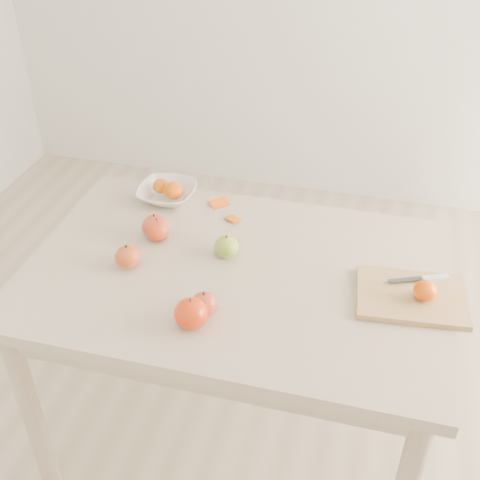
# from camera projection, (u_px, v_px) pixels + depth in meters

# --- Properties ---
(ground) EXTENTS (3.50, 3.50, 0.00)m
(ground) POSITION_uv_depth(u_px,v_px,m) (236.00, 433.00, 2.15)
(ground) COLOR #C6B293
(ground) RESTS_ON ground
(table) EXTENTS (1.20, 0.80, 0.75)m
(table) POSITION_uv_depth(u_px,v_px,m) (236.00, 296.00, 1.77)
(table) COLOR beige
(table) RESTS_ON ground
(cutting_board) EXTENTS (0.31, 0.24, 0.02)m
(cutting_board) POSITION_uv_depth(u_px,v_px,m) (411.00, 297.00, 1.61)
(cutting_board) COLOR tan
(cutting_board) RESTS_ON table
(board_tangerine) EXTENTS (0.06, 0.06, 0.05)m
(board_tangerine) POSITION_uv_depth(u_px,v_px,m) (425.00, 291.00, 1.57)
(board_tangerine) COLOR #E14407
(board_tangerine) RESTS_ON cutting_board
(fruit_bowl) EXTENTS (0.19, 0.19, 0.05)m
(fruit_bowl) POSITION_uv_depth(u_px,v_px,m) (167.00, 193.00, 2.01)
(fruit_bowl) COLOR white
(fruit_bowl) RESTS_ON table
(bowl_tangerine_near) EXTENTS (0.05, 0.05, 0.05)m
(bowl_tangerine_near) POSITION_uv_depth(u_px,v_px,m) (161.00, 186.00, 2.01)
(bowl_tangerine_near) COLOR #D76807
(bowl_tangerine_near) RESTS_ON fruit_bowl
(bowl_tangerine_far) EXTENTS (0.07, 0.07, 0.06)m
(bowl_tangerine_far) POSITION_uv_depth(u_px,v_px,m) (174.00, 190.00, 1.98)
(bowl_tangerine_far) COLOR #DF5C07
(bowl_tangerine_far) RESTS_ON fruit_bowl
(orange_peel_a) EXTENTS (0.07, 0.07, 0.01)m
(orange_peel_a) POSITION_uv_depth(u_px,v_px,m) (219.00, 204.00, 1.99)
(orange_peel_a) COLOR #E55C10
(orange_peel_a) RESTS_ON table
(orange_peel_b) EXTENTS (0.06, 0.05, 0.01)m
(orange_peel_b) POSITION_uv_depth(u_px,v_px,m) (233.00, 219.00, 1.92)
(orange_peel_b) COLOR orange
(orange_peel_b) RESTS_ON table
(paring_knife) EXTENTS (0.16, 0.08, 0.01)m
(paring_knife) POSITION_uv_depth(u_px,v_px,m) (430.00, 279.00, 1.64)
(paring_knife) COLOR white
(paring_knife) RESTS_ON cutting_board
(apple_green) EXTENTS (0.07, 0.07, 0.07)m
(apple_green) POSITION_uv_depth(u_px,v_px,m) (227.00, 247.00, 1.75)
(apple_green) COLOR olive
(apple_green) RESTS_ON table
(apple_red_a) EXTENTS (0.08, 0.08, 0.07)m
(apple_red_a) POSITION_uv_depth(u_px,v_px,m) (157.00, 230.00, 1.82)
(apple_red_a) COLOR maroon
(apple_red_a) RESTS_ON table
(apple_red_c) EXTENTS (0.07, 0.07, 0.06)m
(apple_red_c) POSITION_uv_depth(u_px,v_px,m) (204.00, 304.00, 1.55)
(apple_red_c) COLOR maroon
(apple_red_c) RESTS_ON table
(apple_red_e) EXTENTS (0.09, 0.09, 0.08)m
(apple_red_e) POSITION_uv_depth(u_px,v_px,m) (191.00, 313.00, 1.51)
(apple_red_e) COLOR #A10601
(apple_red_e) RESTS_ON table
(apple_red_d) EXTENTS (0.07, 0.07, 0.07)m
(apple_red_d) POSITION_uv_depth(u_px,v_px,m) (127.00, 257.00, 1.71)
(apple_red_d) COLOR #A11509
(apple_red_d) RESTS_ON table
(apple_red_b) EXTENTS (0.08, 0.08, 0.07)m
(apple_red_b) POSITION_uv_depth(u_px,v_px,m) (155.00, 227.00, 1.83)
(apple_red_b) COLOR maroon
(apple_red_b) RESTS_ON table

